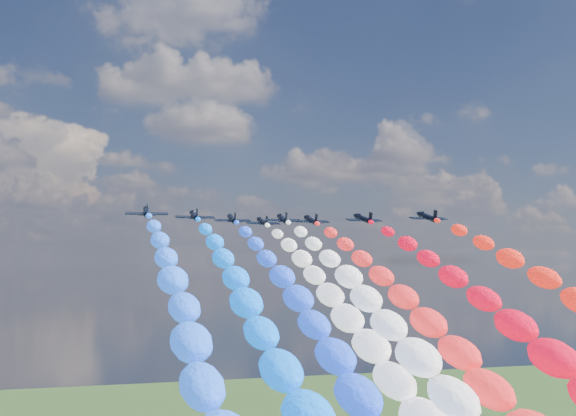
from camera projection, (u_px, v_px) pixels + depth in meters
name	position (u px, v px, depth m)	size (l,w,h in m)	color
jet_0	(147.00, 212.00, 146.92)	(8.36, 11.21, 2.47)	black
trail_0	(200.00, 393.00, 83.47)	(7.00, 126.68, 54.32)	#1E5AFF
jet_1	(194.00, 215.00, 158.78)	(8.36, 11.21, 2.47)	black
trail_1	(273.00, 377.00, 95.32)	(7.00, 126.68, 54.32)	#0666FE
jet_2	(232.00, 219.00, 171.69)	(8.36, 11.21, 2.47)	black
trail_2	(324.00, 363.00, 108.24)	(7.00, 126.68, 54.32)	blue
jet_3	(283.00, 219.00, 171.07)	(8.36, 11.21, 2.47)	black
trail_3	(404.00, 364.00, 107.62)	(7.00, 126.68, 54.32)	white
jet_4	(263.00, 222.00, 184.20)	(8.36, 11.21, 2.47)	black
trail_4	(360.00, 352.00, 120.75)	(7.00, 126.68, 54.32)	white
jet_5	(311.00, 220.00, 176.25)	(8.36, 11.21, 2.47)	black
trail_5	(443.00, 359.00, 112.80)	(7.00, 126.68, 54.32)	red
jet_6	(363.00, 219.00, 170.54)	(8.36, 11.21, 2.47)	black
trail_6	(533.00, 364.00, 107.09)	(7.00, 126.68, 54.32)	red
jet_7	(427.00, 217.00, 163.46)	(8.36, 11.21, 2.47)	black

